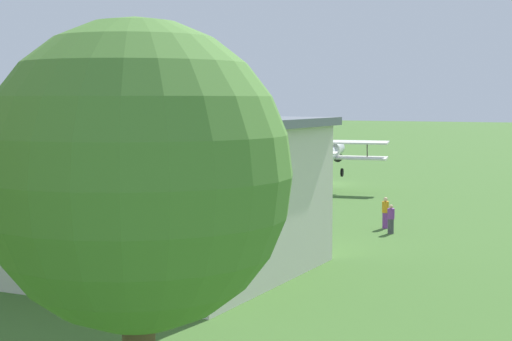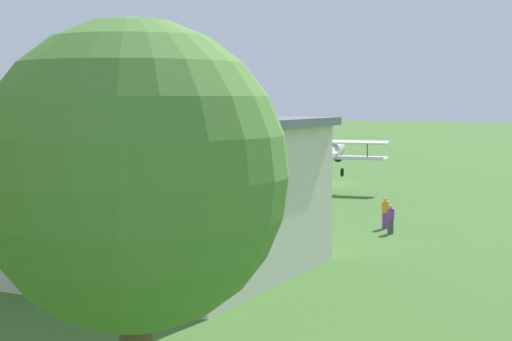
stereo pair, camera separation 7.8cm
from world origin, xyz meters
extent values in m
plane|color=#3D6628|center=(0.00, 0.00, 0.00)|extent=(400.00, 400.00, 0.00)
cube|color=beige|center=(-0.11, 36.37, 3.01)|extent=(25.39, 11.52, 6.02)
cube|color=slate|center=(-0.11, 36.37, 6.19)|extent=(25.99, 12.13, 0.35)
cube|color=#384251|center=(-0.04, 30.70, 2.47)|extent=(8.84, 0.26, 4.93)
cylinder|color=silver|center=(-2.93, 6.61, 2.98)|extent=(2.13, 6.70, 1.84)
cone|color=black|center=(-2.39, 3.07, 2.59)|extent=(0.91, 0.89, 0.87)
cube|color=silver|center=(-2.82, 5.86, 2.72)|extent=(8.75, 2.55, 0.25)
cube|color=silver|center=(-2.74, 5.35, 3.88)|extent=(8.75, 2.55, 0.25)
cube|color=silver|center=(-3.36, 9.41, 4.36)|extent=(0.28, 1.23, 1.41)
cube|color=silver|center=(-3.38, 9.52, 3.29)|extent=(2.71, 1.29, 0.18)
cylinder|color=black|center=(-3.80, 5.97, 1.59)|extent=(0.23, 0.65, 0.64)
cylinder|color=black|center=(-1.92, 6.26, 1.59)|extent=(0.23, 0.65, 0.64)
cylinder|color=#332D28|center=(-5.52, 5.19, 3.30)|extent=(0.11, 0.22, 1.21)
cylinder|color=#332D28|center=(-0.04, 6.03, 3.30)|extent=(0.11, 0.22, 1.21)
cylinder|color=#72338C|center=(-12.05, 20.97, 0.44)|extent=(0.45, 0.45, 0.88)
cylinder|color=orange|center=(-12.05, 20.97, 1.19)|extent=(0.54, 0.54, 0.62)
sphere|color=#D8AD84|center=(-12.05, 20.97, 1.62)|extent=(0.24, 0.24, 0.24)
cylinder|color=#3F3F47|center=(13.14, 22.50, 0.43)|extent=(0.41, 0.41, 0.86)
cylinder|color=#3F3F47|center=(13.14, 22.50, 1.17)|extent=(0.49, 0.49, 0.61)
sphere|color=beige|center=(13.14, 22.50, 1.59)|extent=(0.23, 0.23, 0.23)
cylinder|color=#3F3F47|center=(-12.87, 22.59, 0.39)|extent=(0.34, 0.34, 0.79)
cylinder|color=#72338C|center=(-12.87, 22.59, 1.07)|extent=(0.41, 0.41, 0.56)
sphere|color=#D8AD84|center=(-12.87, 22.59, 1.45)|extent=(0.21, 0.21, 0.21)
sphere|color=#4C7F33|center=(-17.52, 52.50, 5.80)|extent=(5.54, 5.54, 5.54)
camera|label=1|loc=(-25.86, 64.38, 7.13)|focal=57.39mm
camera|label=2|loc=(-25.93, 64.34, 7.13)|focal=57.39mm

